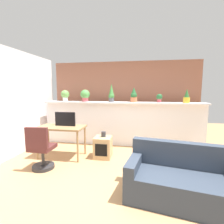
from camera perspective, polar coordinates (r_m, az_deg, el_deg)
The scene contains 16 objects.
ground_plane at distance 3.30m, azimuth -1.08°, elevation -21.90°, with size 12.00×12.00×0.00m, color tan.
divider_wall at distance 4.96m, azimuth 3.30°, elevation -4.19°, with size 4.57×0.16×1.24m, color white.
plant_shelf at distance 4.83m, azimuth 3.30°, elevation 3.15°, with size 4.57×0.39×0.04m, color white.
brick_wall_behind at distance 5.46m, azimuth 4.07°, elevation 3.58°, with size 4.57×0.10×2.50m, color #935B47.
potted_plant_0 at distance 5.33m, azimuth -15.52°, elevation 5.54°, with size 0.25×0.25×0.34m.
potted_plant_1 at distance 5.06m, azimuth -9.06°, elevation 5.65°, with size 0.27×0.27×0.35m.
potted_plant_2 at distance 4.85m, azimuth -0.21°, elevation 6.22°, with size 0.17×0.17×0.52m.
potted_plant_3 at distance 4.79m, azimuth 7.36°, elevation 5.56°, with size 0.19×0.19×0.41m.
potted_plant_4 at distance 4.84m, azimuth 15.66°, elevation 4.69°, with size 0.16×0.16×0.23m.
potted_plant_5 at distance 4.91m, azimuth 23.86°, elevation 4.70°, with size 0.16×0.16×0.37m.
desk at distance 4.25m, azimuth -16.71°, elevation -5.81°, with size 1.10×0.60×0.75m.
tv_monitor at distance 4.24m, azimuth -15.51°, elevation -2.29°, with size 0.51×0.04×0.34m, color black.
office_chair at distance 3.78m, azimuth -22.77°, elevation -12.10°, with size 0.45×0.46×0.91m.
side_cube_shelf at distance 4.15m, azimuth -3.06°, elevation -11.81°, with size 0.40×0.41×0.50m.
vase_on_shelf at distance 4.10m, azimuth -2.88°, elevation -7.47°, with size 0.11×0.11×0.12m, color #2D2D33.
couch at distance 2.89m, azimuth 22.33°, elevation -20.70°, with size 1.67×1.02×0.80m.
Camera 1 is at (0.55, -2.82, 1.62)m, focal length 27.12 mm.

